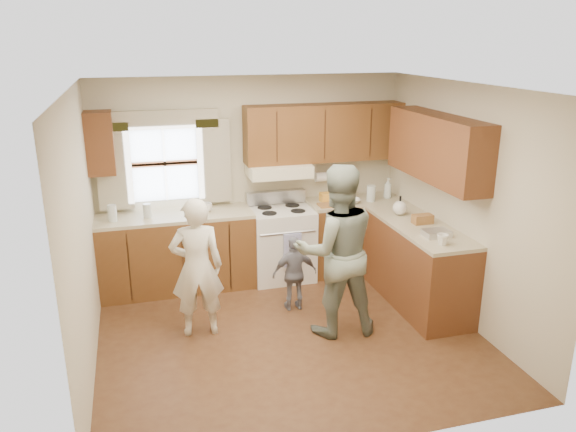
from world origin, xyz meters
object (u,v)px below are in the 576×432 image
object	(u,v)px
stove	(281,242)
woman_left	(197,268)
child	(295,273)
woman_right	(336,251)

from	to	relation	value
stove	woman_left	xyz separation A→B (m)	(-1.18, -1.15, 0.26)
child	woman_right	bearing A→B (deg)	115.75
stove	child	size ratio (longest dim) A/B	1.25
woman_left	woman_right	xyz separation A→B (m)	(1.36, -0.33, 0.16)
stove	woman_left	world-z (taller)	woman_left
stove	woman_left	distance (m)	1.67
stove	woman_left	size ratio (longest dim) A/B	0.74
stove	woman_right	size ratio (longest dim) A/B	0.60
woman_left	child	size ratio (longest dim) A/B	1.70
woman_right	child	world-z (taller)	woman_right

